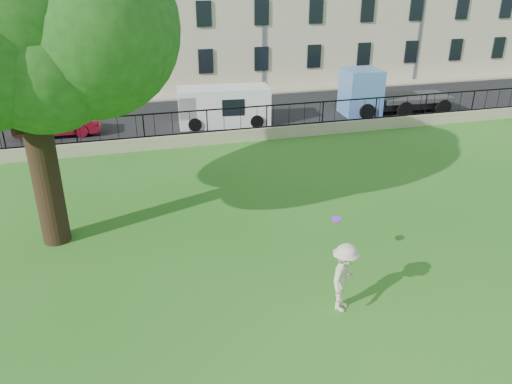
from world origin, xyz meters
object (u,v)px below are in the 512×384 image
object	(u,v)px
tree	(9,3)
blue_truck	(395,90)
white_van	(224,106)
red_sedan	(57,123)
man	(344,277)
frisbee	(336,219)

from	to	relation	value
tree	blue_truck	distance (m)	21.93
tree	white_van	bearing A→B (deg)	54.13
red_sedan	blue_truck	size ratio (longest dim) A/B	0.66
tree	man	distance (m)	11.13
blue_truck	red_sedan	bearing A→B (deg)	-178.04
white_van	red_sedan	bearing A→B (deg)	-176.42
tree	red_sedan	xyz separation A→B (m)	(-0.63, 11.38, -6.36)
red_sedan	blue_truck	bearing A→B (deg)	-90.28
frisbee	white_van	distance (m)	14.99
man	frisbee	size ratio (longest dim) A/B	6.79
man	red_sedan	size ratio (longest dim) A/B	0.44
frisbee	blue_truck	xyz separation A→B (m)	(10.35, 14.72, -0.25)
man	blue_truck	size ratio (longest dim) A/B	0.29
tree	red_sedan	distance (m)	13.05
man	blue_truck	world-z (taller)	blue_truck
red_sedan	white_van	size ratio (longest dim) A/B	0.85
frisbee	white_van	size ratio (longest dim) A/B	0.06
frisbee	red_sedan	size ratio (longest dim) A/B	0.06
frisbee	red_sedan	bearing A→B (deg)	119.02
man	blue_truck	xyz separation A→B (m)	(10.89, 16.49, 0.40)
frisbee	blue_truck	size ratio (longest dim) A/B	0.04
tree	white_van	world-z (taller)	tree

